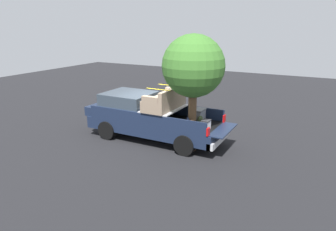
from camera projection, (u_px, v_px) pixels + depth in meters
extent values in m
plane|color=black|center=(155.00, 139.00, 12.78)|extent=(40.00, 40.00, 0.00)
cube|color=#162138|center=(155.00, 125.00, 12.61)|extent=(5.50, 1.92, 0.48)
cube|color=black|center=(182.00, 123.00, 12.00)|extent=(2.80, 1.80, 0.04)
cube|color=#162138|center=(171.00, 124.00, 11.14)|extent=(2.80, 0.06, 0.50)
cube|color=#162138|center=(191.00, 112.00, 12.72)|extent=(2.80, 0.06, 0.50)
cube|color=#162138|center=(151.00, 113.00, 12.55)|extent=(0.06, 1.80, 0.50)
cube|color=#162138|center=(223.00, 130.00, 11.24)|extent=(0.55, 1.80, 0.04)
cube|color=#B2B2B7|center=(164.00, 108.00, 12.20)|extent=(1.25, 1.92, 0.04)
cube|color=#162138|center=(127.00, 109.00, 13.08)|extent=(2.30, 1.92, 0.50)
cube|color=#2D3842|center=(129.00, 98.00, 12.89)|extent=(1.94, 1.76, 0.48)
cube|color=#162138|center=(102.00, 107.00, 13.70)|extent=(0.40, 1.82, 0.38)
cube|color=#B2B2B7|center=(219.00, 139.00, 11.42)|extent=(0.24, 1.92, 0.24)
cube|color=red|center=(208.00, 132.00, 10.57)|extent=(0.06, 0.20, 0.28)
cube|color=red|center=(224.00, 118.00, 12.06)|extent=(0.06, 0.20, 0.28)
cylinder|color=black|center=(108.00, 130.00, 12.72)|extent=(0.77, 0.30, 0.77)
cylinder|color=black|center=(132.00, 119.00, 14.21)|extent=(0.77, 0.30, 0.77)
cylinder|color=black|center=(185.00, 145.00, 11.14)|extent=(0.77, 0.30, 0.77)
cylinder|color=black|center=(203.00, 131.00, 12.63)|extent=(0.77, 0.30, 0.77)
cube|color=slate|center=(198.00, 117.00, 11.93)|extent=(0.40, 0.55, 0.50)
cube|color=#505359|center=(198.00, 110.00, 11.86)|extent=(0.44, 0.59, 0.05)
ellipsoid|color=#384728|center=(200.00, 121.00, 11.55)|extent=(0.20, 0.34, 0.40)
ellipsoid|color=#384728|center=(203.00, 123.00, 11.52)|extent=(0.09, 0.24, 0.18)
ellipsoid|color=#283351|center=(189.00, 122.00, 11.40)|extent=(0.20, 0.37, 0.44)
ellipsoid|color=#283351|center=(192.00, 124.00, 11.37)|extent=(0.09, 0.26, 0.19)
cube|color=white|center=(206.00, 125.00, 11.24)|extent=(0.26, 0.34, 0.30)
cube|color=#262628|center=(206.00, 121.00, 11.19)|extent=(0.28, 0.36, 0.04)
cube|color=#84705B|center=(164.00, 103.00, 12.14)|extent=(0.93, 2.04, 0.42)
cube|color=#84705B|center=(173.00, 93.00, 11.85)|extent=(0.16, 2.04, 0.40)
cube|color=#84705B|center=(151.00, 99.00, 11.29)|extent=(0.69, 0.20, 0.22)
cube|color=#84705B|center=(174.00, 90.00, 12.85)|extent=(0.69, 0.20, 0.22)
cube|color=yellow|center=(158.00, 89.00, 11.57)|extent=(1.03, 0.03, 0.02)
cube|color=yellow|center=(170.00, 85.00, 12.35)|extent=(1.03, 0.03, 0.02)
cylinder|color=brown|center=(192.00, 118.00, 11.32)|extent=(0.30, 0.30, 2.50)
sphere|color=#376B27|center=(193.00, 66.00, 10.78)|extent=(2.22, 2.22, 2.22)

